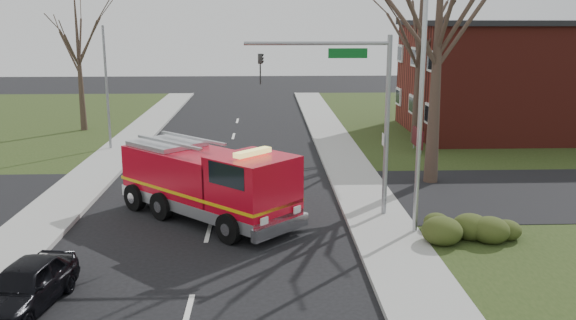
{
  "coord_description": "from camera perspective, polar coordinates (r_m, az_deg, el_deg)",
  "views": [
    {
      "loc": [
        2.02,
        -20.41,
        7.36
      ],
      "look_at": [
        2.91,
        2.59,
        2.0
      ],
      "focal_mm": 38.0,
      "sensor_mm": 36.0,
      "label": 1
    }
  ],
  "objects": [
    {
      "name": "brick_building",
      "position": [
        42.15,
        21.73,
        7.15
      ],
      "size": [
        15.4,
        10.4,
        7.25
      ],
      "color": "maroon",
      "rests_on": "ground"
    },
    {
      "name": "bare_tree_far",
      "position": [
        36.54,
        12.27,
        11.45
      ],
      "size": [
        5.25,
        5.25,
        10.5
      ],
      "color": "#3B2D23",
      "rests_on": "ground"
    },
    {
      "name": "fire_engine",
      "position": [
        22.82,
        -7.41,
        -2.26
      ],
      "size": [
        7.08,
        6.99,
        3.0
      ],
      "rotation": [
        0.0,
        0.0,
        0.8
      ],
      "color": "#B9081B",
      "rests_on": "ground"
    },
    {
      "name": "sidewalk_right",
      "position": [
        22.07,
        8.9,
        -6.33
      ],
      "size": [
        2.4,
        80.0,
        0.15
      ],
      "primitive_type": "cube",
      "color": "#9E9F99",
      "rests_on": "ground"
    },
    {
      "name": "bare_tree_near",
      "position": [
        27.45,
        13.97,
        12.85
      ],
      "size": [
        6.0,
        6.0,
        12.0
      ],
      "color": "#3B2D23",
      "rests_on": "ground"
    },
    {
      "name": "ground",
      "position": [
        21.79,
        -7.44,
        -6.75
      ],
      "size": [
        120.0,
        120.0,
        0.0
      ],
      "primitive_type": "plane",
      "color": "black",
      "rests_on": "ground"
    },
    {
      "name": "traffic_signal_mast",
      "position": [
        22.3,
        6.07,
        6.2
      ],
      "size": [
        5.29,
        0.18,
        6.8
      ],
      "color": "gray",
      "rests_on": "ground"
    },
    {
      "name": "streetlight_pole",
      "position": [
        20.74,
        12.15,
        5.04
      ],
      "size": [
        1.48,
        0.16,
        8.4
      ],
      "color": "#B7BABF",
      "rests_on": "ground"
    },
    {
      "name": "utility_pole_far",
      "position": [
        35.73,
        -16.59,
        6.36
      ],
      "size": [
        0.14,
        0.14,
        7.0
      ],
      "primitive_type": "cylinder",
      "color": "gray",
      "rests_on": "ground"
    },
    {
      "name": "parked_car_maroon",
      "position": [
        17.4,
        -23.39,
        -10.77
      ],
      "size": [
        2.05,
        3.92,
        1.27
      ],
      "primitive_type": "imported",
      "rotation": [
        0.0,
        0.0,
        -0.15
      ],
      "color": "black",
      "rests_on": "ground"
    },
    {
      "name": "sidewalk_left",
      "position": [
        23.17,
        -23.0,
        -6.3
      ],
      "size": [
        2.4,
        80.0,
        0.15
      ],
      "primitive_type": "cube",
      "color": "#9E9F99",
      "rests_on": "ground"
    },
    {
      "name": "hedge_corner",
      "position": [
        21.71,
        16.76,
        -5.67
      ],
      "size": [
        2.8,
        2.0,
        0.9
      ],
      "primitive_type": "ellipsoid",
      "color": "#2F3F16",
      "rests_on": "lawn_right"
    },
    {
      "name": "health_center_sign",
      "position": [
        34.59,
        12.03,
        2.02
      ],
      "size": [
        0.12,
        2.0,
        1.4
      ],
      "color": "#4E1219",
      "rests_on": "ground"
    },
    {
      "name": "bare_tree_left",
      "position": [
        42.19,
        -19.05,
        9.96
      ],
      "size": [
        4.5,
        4.5,
        9.0
      ],
      "color": "#3B2D23",
      "rests_on": "ground"
    }
  ]
}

